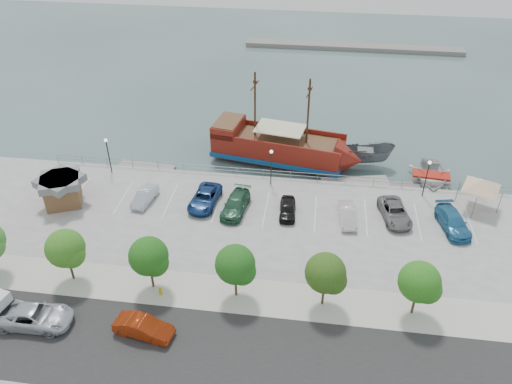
# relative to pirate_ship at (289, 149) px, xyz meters

# --- Properties ---
(ground) EXTENTS (160.00, 160.00, 0.00)m
(ground) POSITION_rel_pirate_ship_xyz_m (-1.40, -12.82, -1.90)
(ground) COLOR #394D4D
(street) EXTENTS (100.00, 8.00, 0.04)m
(street) POSITION_rel_pirate_ship_xyz_m (-1.40, -28.82, -0.89)
(street) COLOR black
(street) RESTS_ON land_slab
(sidewalk) EXTENTS (100.00, 4.00, 0.05)m
(sidewalk) POSITION_rel_pirate_ship_xyz_m (-1.40, -22.82, -0.89)
(sidewalk) COLOR beige
(sidewalk) RESTS_ON land_slab
(seawall_railing) EXTENTS (50.00, 0.06, 1.00)m
(seawall_railing) POSITION_rel_pirate_ship_xyz_m (-1.40, -5.02, -0.37)
(seawall_railing) COLOR slate
(seawall_railing) RESTS_ON land_slab
(far_shore) EXTENTS (40.00, 3.00, 0.80)m
(far_shore) POSITION_rel_pirate_ship_xyz_m (8.60, 42.18, -1.50)
(far_shore) COLOR slate
(far_shore) RESTS_ON ground
(pirate_ship) EXTENTS (18.25, 7.83, 11.35)m
(pirate_ship) POSITION_rel_pirate_ship_xyz_m (0.00, 0.00, 0.00)
(pirate_ship) COLOR maroon
(pirate_ship) RESTS_ON ground
(patrol_boat) EXTENTS (7.07, 3.54, 2.62)m
(patrol_boat) POSITION_rel_pirate_ship_xyz_m (8.89, 0.48, -0.59)
(patrol_boat) COLOR #575B60
(patrol_boat) RESTS_ON ground
(speedboat) EXTENTS (5.47, 7.21, 1.40)m
(speedboat) POSITION_rel_pirate_ship_xyz_m (16.13, -2.16, -1.20)
(speedboat) COLOR silver
(speedboat) RESTS_ON ground
(dock_west) EXTENTS (6.78, 2.43, 0.38)m
(dock_west) POSITION_rel_pirate_ship_xyz_m (-16.38, -3.62, -1.71)
(dock_west) COLOR gray
(dock_west) RESTS_ON ground
(dock_mid) EXTENTS (7.75, 3.69, 0.43)m
(dock_mid) POSITION_rel_pirate_ship_xyz_m (7.85, -3.62, -1.69)
(dock_mid) COLOR gray
(dock_mid) RESTS_ON ground
(dock_east) EXTENTS (6.74, 2.42, 0.38)m
(dock_east) POSITION_rel_pirate_ship_xyz_m (14.50, -3.62, -1.71)
(dock_east) COLOR slate
(dock_east) RESTS_ON ground
(shed) EXTENTS (4.91, 4.91, 3.09)m
(shed) POSITION_rel_pirate_ship_xyz_m (-21.99, -12.52, 0.74)
(shed) COLOR brown
(shed) RESTS_ON land_slab
(canopy_tent) EXTENTS (5.99, 5.99, 3.84)m
(canopy_tent) POSITION_rel_pirate_ship_xyz_m (19.72, -7.55, 2.44)
(canopy_tent) COLOR slate
(canopy_tent) RESTS_ON land_slab
(street_van) EXTENTS (5.84, 2.85, 1.60)m
(street_van) POSITION_rel_pirate_ship_xyz_m (-17.10, -27.82, -0.10)
(street_van) COLOR #AEB3BC
(street_van) RESTS_ON street
(street_sedan) EXTENTS (4.73, 2.31, 1.49)m
(street_sedan) POSITION_rel_pirate_ship_xyz_m (-8.56, -27.68, -0.15)
(street_sedan) COLOR maroon
(street_sedan) RESTS_ON street
(fire_hydrant) EXTENTS (0.27, 0.27, 0.78)m
(fire_hydrant) POSITION_rel_pirate_ship_xyz_m (-8.53, -23.62, -0.48)
(fire_hydrant) COLOR #C9970E
(fire_hydrant) RESTS_ON sidewalk
(lamp_post_left) EXTENTS (0.36, 0.36, 4.28)m
(lamp_post_left) POSITION_rel_pirate_ship_xyz_m (-19.40, -6.32, 2.04)
(lamp_post_left) COLOR black
(lamp_post_left) RESTS_ON land_slab
(lamp_post_mid) EXTENTS (0.36, 0.36, 4.28)m
(lamp_post_mid) POSITION_rel_pirate_ship_xyz_m (-1.40, -6.32, 2.04)
(lamp_post_mid) COLOR black
(lamp_post_mid) RESTS_ON land_slab
(lamp_post_right) EXTENTS (0.36, 0.36, 4.28)m
(lamp_post_right) POSITION_rel_pirate_ship_xyz_m (14.60, -6.32, 2.04)
(lamp_post_right) COLOR black
(lamp_post_right) RESTS_ON land_slab
(tree_b) EXTENTS (3.30, 3.20, 5.00)m
(tree_b) POSITION_rel_pirate_ship_xyz_m (-16.25, -22.90, 2.40)
(tree_b) COLOR #473321
(tree_b) RESTS_ON sidewalk
(tree_c) EXTENTS (3.30, 3.20, 5.00)m
(tree_c) POSITION_rel_pirate_ship_xyz_m (-9.25, -22.90, 2.40)
(tree_c) COLOR #473321
(tree_c) RESTS_ON sidewalk
(tree_d) EXTENTS (3.30, 3.20, 5.00)m
(tree_d) POSITION_rel_pirate_ship_xyz_m (-2.25, -22.90, 2.40)
(tree_d) COLOR #473321
(tree_d) RESTS_ON sidewalk
(tree_e) EXTENTS (3.30, 3.20, 5.00)m
(tree_e) POSITION_rel_pirate_ship_xyz_m (4.75, -22.90, 2.40)
(tree_e) COLOR #473321
(tree_e) RESTS_ON sidewalk
(tree_f) EXTENTS (3.30, 3.20, 5.00)m
(tree_f) POSITION_rel_pirate_ship_xyz_m (11.75, -22.90, 2.40)
(tree_f) COLOR #473321
(tree_f) RESTS_ON sidewalk
(parked_car_b) EXTENTS (1.97, 4.18, 1.32)m
(parked_car_b) POSITION_rel_pirate_ship_xyz_m (-13.87, -11.23, -0.24)
(parked_car_b) COLOR silver
(parked_car_b) RESTS_ON land_slab
(parked_car_c) EXTENTS (2.97, 5.54, 1.48)m
(parked_car_c) POSITION_rel_pirate_ship_xyz_m (-7.67, -10.81, -0.16)
(parked_car_c) COLOR navy
(parked_car_c) RESTS_ON land_slab
(parked_car_d) EXTENTS (2.75, 5.44, 1.52)m
(parked_car_d) POSITION_rel_pirate_ship_xyz_m (-4.36, -11.48, -0.14)
(parked_car_d) COLOR #255137
(parked_car_d) RESTS_ON land_slab
(parked_car_e) EXTENTS (1.80, 4.04, 1.35)m
(parked_car_e) POSITION_rel_pirate_ship_xyz_m (0.83, -11.37, -0.23)
(parked_car_e) COLOR black
(parked_car_e) RESTS_ON land_slab
(parked_car_f) EXTENTS (1.90, 4.36, 1.40)m
(parked_car_f) POSITION_rel_pirate_ship_xyz_m (6.70, -11.59, -0.20)
(parked_car_f) COLOR silver
(parked_car_f) RESTS_ON land_slab
(parked_car_g) EXTENTS (3.37, 5.55, 1.44)m
(parked_car_g) POSITION_rel_pirate_ship_xyz_m (11.31, -10.62, -0.18)
(parked_car_g) COLOR slate
(parked_car_g) RESTS_ON land_slab
(parked_car_h) EXTENTS (3.18, 5.62, 1.54)m
(parked_car_h) POSITION_rel_pirate_ship_xyz_m (16.65, -11.44, -0.13)
(parked_car_h) COLOR teal
(parked_car_h) RESTS_ON land_slab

